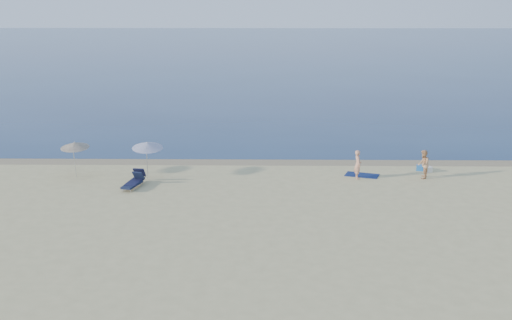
{
  "coord_description": "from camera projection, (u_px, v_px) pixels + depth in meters",
  "views": [
    {
      "loc": [
        -2.02,
        -17.12,
        9.51
      ],
      "look_at": [
        -2.53,
        16.0,
        1.0
      ],
      "focal_mm": 45.0,
      "sensor_mm": 36.0,
      "label": 1
    }
  ],
  "objects": [
    {
      "name": "sea",
      "position": [
        277.0,
        50.0,
        115.76
      ],
      "size": [
        240.0,
        160.0,
        0.01
      ],
      "primitive_type": "cube",
      "color": "#0B2045",
      "rests_on": "ground"
    },
    {
      "name": "blue_cooler",
      "position": [
        420.0,
        168.0,
        35.88
      ],
      "size": [
        0.51,
        0.41,
        0.31
      ],
      "primitive_type": "cube",
      "rotation": [
        0.0,
        0.0,
        -0.26
      ],
      "color": "#2061B0",
      "rests_on": "ground"
    },
    {
      "name": "beach_towel",
      "position": [
        362.0,
        175.0,
        34.95
      ],
      "size": [
        2.0,
        1.51,
        0.03
      ],
      "primitive_type": "cube",
      "rotation": [
        0.0,
        0.0,
        -0.33
      ],
      "color": "#0E1946",
      "rests_on": "ground"
    },
    {
      "name": "wet_sand_strip",
      "position": [
        300.0,
        162.0,
        37.7
      ],
      "size": [
        240.0,
        1.6,
        0.0
      ],
      "primitive_type": "cube",
      "color": "#847254",
      "rests_on": "ground"
    },
    {
      "name": "umbrella_near",
      "position": [
        147.0,
        145.0,
        33.89
      ],
      "size": [
        1.88,
        1.9,
        2.14
      ],
      "rotation": [
        0.0,
        0.0,
        0.16
      ],
      "color": "silver",
      "rests_on": "ground"
    },
    {
      "name": "person_left",
      "position": [
        358.0,
        164.0,
        34.16
      ],
      "size": [
        0.42,
        0.6,
        1.56
      ],
      "primitive_type": "imported",
      "rotation": [
        0.0,
        0.0,
        1.66
      ],
      "color": "tan",
      "rests_on": "ground"
    },
    {
      "name": "umbrella_far",
      "position": [
        75.0,
        145.0,
        34.24
      ],
      "size": [
        1.6,
        1.63,
        2.05
      ],
      "rotation": [
        0.0,
        0.0,
        -0.06
      ],
      "color": "silver",
      "rests_on": "ground"
    },
    {
      "name": "lounger_left",
      "position": [
        135.0,
        180.0,
        33.0
      ],
      "size": [
        0.86,
        1.85,
        0.79
      ],
      "rotation": [
        0.0,
        0.0,
        -0.16
      ],
      "color": "black",
      "rests_on": "ground"
    },
    {
      "name": "white_bag",
      "position": [
        428.0,
        169.0,
        35.54
      ],
      "size": [
        0.45,
        0.41,
        0.31
      ],
      "primitive_type": "cube",
      "rotation": [
        0.0,
        0.0,
        0.32
      ],
      "color": "silver",
      "rests_on": "ground"
    },
    {
      "name": "person_right",
      "position": [
        423.0,
        164.0,
        34.21
      ],
      "size": [
        0.78,
        0.89,
        1.55
      ],
      "primitive_type": "imported",
      "rotation": [
        0.0,
        0.0,
        -1.87
      ],
      "color": "tan",
      "rests_on": "ground"
    },
    {
      "name": "lounger_right",
      "position": [
        133.0,
        183.0,
        32.59
      ],
      "size": [
        0.97,
        1.74,
        0.73
      ],
      "rotation": [
        0.0,
        0.0,
        -0.27
      ],
      "color": "#121932",
      "rests_on": "ground"
    }
  ]
}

